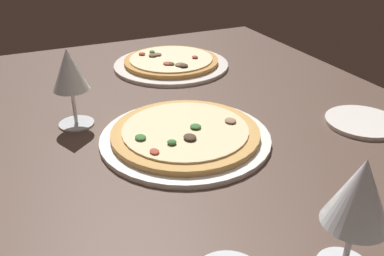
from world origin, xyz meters
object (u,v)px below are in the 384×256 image
(pizza_side, at_px, (171,63))
(side_plate, at_px, (362,122))
(wine_glass_far, at_px, (69,73))
(wine_glass_near, at_px, (360,196))
(pizza_main, at_px, (185,135))

(pizza_side, distance_m, side_plate, 0.56)
(pizza_side, bearing_deg, side_plate, -155.07)
(wine_glass_far, bearing_deg, side_plate, -114.19)
(wine_glass_far, height_order, wine_glass_near, wine_glass_far)
(wine_glass_far, xyz_separation_m, side_plate, (-0.25, -0.56, -0.11))
(pizza_side, xyz_separation_m, wine_glass_near, (-0.81, 0.09, 0.10))
(wine_glass_far, relative_size, side_plate, 1.07)
(side_plate, bearing_deg, wine_glass_near, 132.96)
(pizza_main, distance_m, pizza_side, 0.44)
(pizza_main, bearing_deg, side_plate, -103.74)
(wine_glass_far, bearing_deg, pizza_main, -130.84)
(pizza_side, relative_size, wine_glass_near, 2.00)
(pizza_main, bearing_deg, wine_glass_near, -172.77)
(wine_glass_near, bearing_deg, wine_glass_far, 22.98)
(pizza_main, distance_m, wine_glass_far, 0.26)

